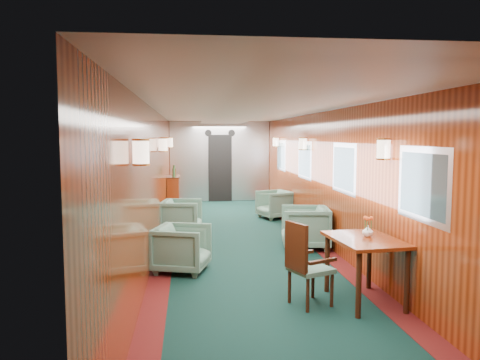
% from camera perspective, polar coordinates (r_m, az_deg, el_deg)
% --- Properties ---
extents(room, '(12.00, 12.10, 2.40)m').
position_cam_1_polar(room, '(8.18, 0.31, 3.12)').
color(room, black).
rests_on(room, ground).
extents(bulkhead, '(2.98, 0.17, 2.39)m').
position_cam_1_polar(bulkhead, '(14.08, -2.46, 2.22)').
color(bulkhead, silver).
rests_on(bulkhead, ground).
extents(windows_right, '(0.02, 8.60, 0.80)m').
position_cam_1_polar(windows_right, '(8.73, 9.88, 1.97)').
color(windows_right, silver).
rests_on(windows_right, ground).
extents(wall_sconces, '(2.97, 7.97, 0.25)m').
position_cam_1_polar(wall_sconces, '(8.74, -0.12, 4.28)').
color(wall_sconces, '#FFE6C6').
rests_on(wall_sconces, ground).
extents(dining_table, '(0.81, 1.08, 0.77)m').
position_cam_1_polar(dining_table, '(5.72, 14.99, -8.07)').
color(dining_table, maroon).
rests_on(dining_table, ground).
extents(side_chair, '(0.56, 0.58, 0.98)m').
position_cam_1_polar(side_chair, '(5.48, 7.84, -9.73)').
color(side_chair, '#1F493E').
rests_on(side_chair, ground).
extents(credenza, '(0.32, 1.03, 1.20)m').
position_cam_1_polar(credenza, '(12.36, -8.11, -1.59)').
color(credenza, maroon).
rests_on(credenza, ground).
extents(flower_vase, '(0.15, 0.15, 0.13)m').
position_cam_1_polar(flower_vase, '(5.78, 15.31, -6.02)').
color(flower_vase, white).
rests_on(flower_vase, dining_table).
extents(armchair_left_near, '(0.92, 0.90, 0.67)m').
position_cam_1_polar(armchair_left_near, '(6.88, -7.07, -8.28)').
color(armchair_left_near, '#1F493E').
rests_on(armchair_left_near, ground).
extents(armchair_left_far, '(0.87, 0.85, 0.70)m').
position_cam_1_polar(armchair_left_far, '(9.43, -7.13, -4.49)').
color(armchair_left_far, '#1F493E').
rests_on(armchair_left_far, ground).
extents(armchair_right_near, '(0.91, 0.90, 0.74)m').
position_cam_1_polar(armchair_right_near, '(8.28, 7.95, -5.73)').
color(armchair_right_near, '#1F493E').
rests_on(armchair_right_near, ground).
extents(armchair_right_far, '(0.93, 0.92, 0.67)m').
position_cam_1_polar(armchair_right_far, '(11.19, 4.29, -2.99)').
color(armchair_right_far, '#1F493E').
rests_on(armchair_right_far, ground).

